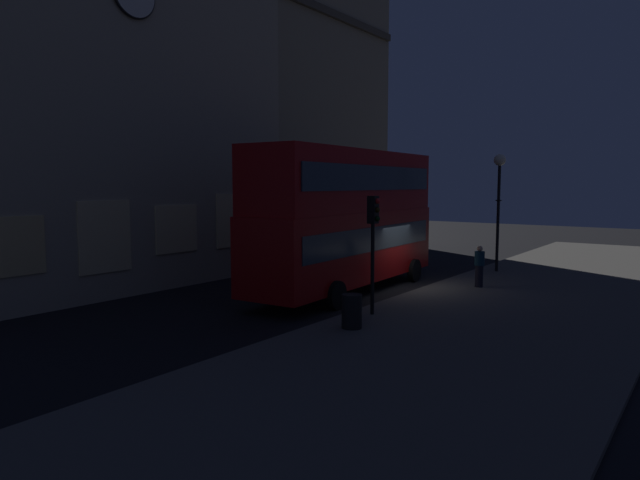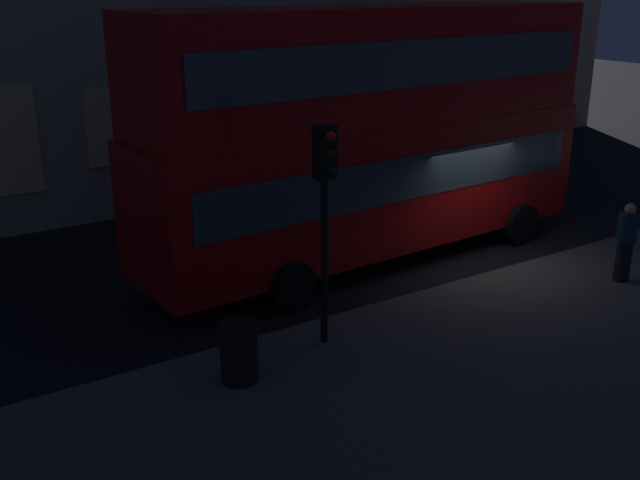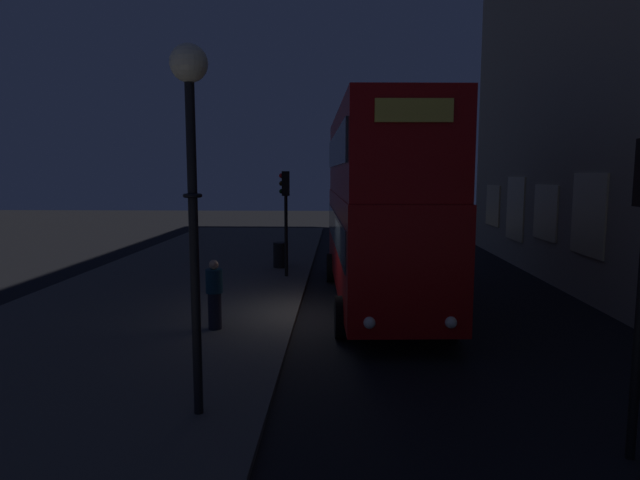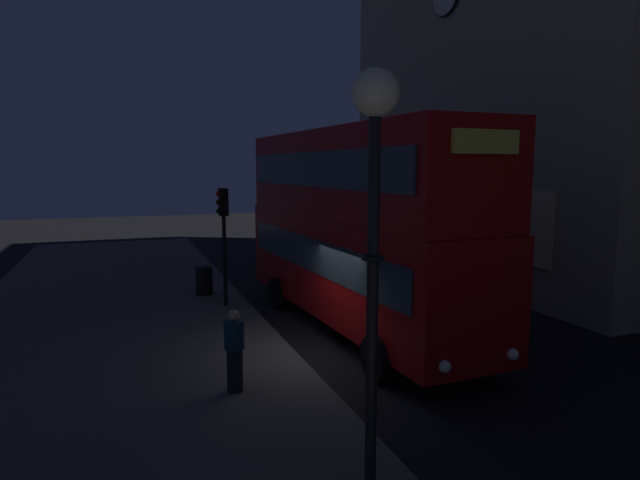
% 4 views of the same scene
% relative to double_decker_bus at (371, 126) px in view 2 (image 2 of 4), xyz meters
% --- Properties ---
extents(ground_plane, '(80.00, 80.00, 0.00)m').
position_rel_double_decker_bus_xyz_m(ground_plane, '(1.87, -1.58, -3.01)').
color(ground_plane, black).
extents(double_decker_bus, '(10.78, 3.19, 5.44)m').
position_rel_double_decker_bus_xyz_m(double_decker_bus, '(0.00, 0.00, 0.00)').
color(double_decker_bus, '#9E0C0C').
rests_on(double_decker_bus, ground).
extents(traffic_light_near_kerb, '(0.33, 0.37, 3.69)m').
position_rel_double_decker_bus_xyz_m(traffic_light_near_kerb, '(-3.15, -3.01, -0.23)').
color(traffic_light_near_kerb, black).
rests_on(traffic_light_near_kerb, sidewalk_slab).
extents(traffic_light_far_side, '(0.33, 0.37, 4.18)m').
position_rel_double_decker_bus_xyz_m(traffic_light_far_side, '(8.75, 2.75, -0.01)').
color(traffic_light_far_side, black).
rests_on(traffic_light_far_side, ground).
extents(pedestrian, '(0.39, 0.39, 1.64)m').
position_rel_double_decker_bus_xyz_m(pedestrian, '(3.42, -4.03, -2.06)').
color(pedestrian, black).
rests_on(pedestrian, sidewalk_slab).
extents(litter_bin, '(0.58, 0.58, 0.97)m').
position_rel_double_decker_bus_xyz_m(litter_bin, '(-4.96, -3.39, -2.41)').
color(litter_bin, black).
rests_on(litter_bin, sidewalk_slab).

